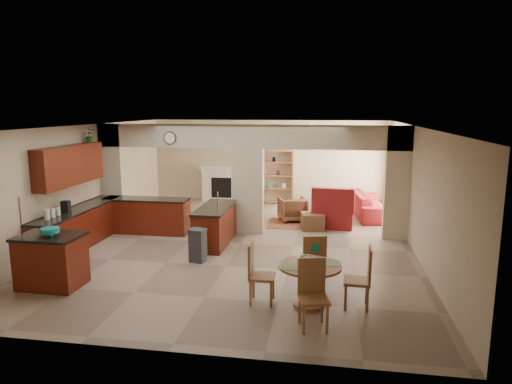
% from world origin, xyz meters
% --- Properties ---
extents(floor, '(10.00, 10.00, 0.00)m').
position_xyz_m(floor, '(0.00, 0.00, 0.00)').
color(floor, gray).
rests_on(floor, ground).
extents(ceiling, '(10.00, 10.00, 0.00)m').
position_xyz_m(ceiling, '(0.00, 0.00, 2.80)').
color(ceiling, white).
rests_on(ceiling, wall_back).
extents(wall_back, '(8.00, 0.00, 8.00)m').
position_xyz_m(wall_back, '(0.00, 5.00, 1.40)').
color(wall_back, tan).
rests_on(wall_back, floor).
extents(wall_front, '(8.00, 0.00, 8.00)m').
position_xyz_m(wall_front, '(0.00, -5.00, 1.40)').
color(wall_front, tan).
rests_on(wall_front, floor).
extents(wall_left, '(0.00, 10.00, 10.00)m').
position_xyz_m(wall_left, '(-4.00, 0.00, 1.40)').
color(wall_left, tan).
rests_on(wall_left, floor).
extents(wall_right, '(0.00, 10.00, 10.00)m').
position_xyz_m(wall_right, '(4.00, 0.00, 1.40)').
color(wall_right, tan).
rests_on(wall_right, floor).
extents(partition_left_pier, '(0.60, 0.25, 2.80)m').
position_xyz_m(partition_left_pier, '(-3.70, 1.00, 1.40)').
color(partition_left_pier, tan).
rests_on(partition_left_pier, floor).
extents(partition_center_pier, '(0.80, 0.25, 2.20)m').
position_xyz_m(partition_center_pier, '(0.00, 1.00, 1.10)').
color(partition_center_pier, tan).
rests_on(partition_center_pier, floor).
extents(partition_right_pier, '(0.60, 0.25, 2.80)m').
position_xyz_m(partition_right_pier, '(3.70, 1.00, 1.40)').
color(partition_right_pier, tan).
rests_on(partition_right_pier, floor).
extents(partition_header, '(8.00, 0.25, 0.60)m').
position_xyz_m(partition_header, '(0.00, 1.00, 2.50)').
color(partition_header, tan).
rests_on(partition_header, partition_center_pier).
extents(kitchen_counter, '(2.52, 3.29, 1.48)m').
position_xyz_m(kitchen_counter, '(-3.26, -0.25, 0.46)').
color(kitchen_counter, '#3D0B07').
rests_on(kitchen_counter, floor).
extents(upper_cabinets, '(0.35, 2.40, 0.90)m').
position_xyz_m(upper_cabinets, '(-3.82, -0.80, 1.92)').
color(upper_cabinets, '#3D0B07').
rests_on(upper_cabinets, wall_left).
extents(peninsula, '(0.70, 1.85, 0.91)m').
position_xyz_m(peninsula, '(-0.60, -0.11, 0.46)').
color(peninsula, '#3D0B07').
rests_on(peninsula, floor).
extents(wall_clock, '(0.34, 0.03, 0.34)m').
position_xyz_m(wall_clock, '(-2.00, 0.85, 2.45)').
color(wall_clock, '#51371B').
rests_on(wall_clock, partition_header).
extents(rug, '(1.60, 1.30, 0.01)m').
position_xyz_m(rug, '(1.20, 2.10, 0.01)').
color(rug, brown).
rests_on(rug, floor).
extents(fireplace, '(1.60, 0.35, 1.20)m').
position_xyz_m(fireplace, '(-1.60, 4.83, 0.61)').
color(fireplace, silver).
rests_on(fireplace, floor).
extents(shelving_unit, '(1.00, 0.32, 1.80)m').
position_xyz_m(shelving_unit, '(0.35, 4.82, 0.90)').
color(shelving_unit, '#996434').
rests_on(shelving_unit, floor).
extents(window_a, '(0.02, 0.90, 1.90)m').
position_xyz_m(window_a, '(3.97, 2.30, 1.20)').
color(window_a, white).
rests_on(window_a, wall_right).
extents(window_b, '(0.02, 0.90, 1.90)m').
position_xyz_m(window_b, '(3.97, 4.00, 1.20)').
color(window_b, white).
rests_on(window_b, wall_right).
extents(glazed_door, '(0.02, 0.70, 2.10)m').
position_xyz_m(glazed_door, '(3.97, 3.15, 1.05)').
color(glazed_door, white).
rests_on(glazed_door, wall_right).
extents(drape_a_left, '(0.10, 0.28, 2.30)m').
position_xyz_m(drape_a_left, '(3.93, 1.70, 1.20)').
color(drape_a_left, '#391E17').
rests_on(drape_a_left, wall_right).
extents(drape_a_right, '(0.10, 0.28, 2.30)m').
position_xyz_m(drape_a_right, '(3.93, 2.90, 1.20)').
color(drape_a_right, '#391E17').
rests_on(drape_a_right, wall_right).
extents(drape_b_left, '(0.10, 0.28, 2.30)m').
position_xyz_m(drape_b_left, '(3.93, 3.40, 1.20)').
color(drape_b_left, '#391E17').
rests_on(drape_b_left, wall_right).
extents(drape_b_right, '(0.10, 0.28, 2.30)m').
position_xyz_m(drape_b_right, '(3.93, 4.60, 1.20)').
color(drape_b_right, '#391E17').
rests_on(drape_b_right, wall_right).
extents(ceiling_fan, '(1.00, 1.00, 0.10)m').
position_xyz_m(ceiling_fan, '(1.50, 3.00, 2.56)').
color(ceiling_fan, white).
rests_on(ceiling_fan, ceiling).
extents(kitchen_island, '(1.12, 0.80, 0.97)m').
position_xyz_m(kitchen_island, '(-2.87, -3.16, 0.49)').
color(kitchen_island, '#3D0B07').
rests_on(kitchen_island, floor).
extents(teal_bowl, '(0.32, 0.32, 0.15)m').
position_xyz_m(teal_bowl, '(-2.80, -3.23, 1.05)').
color(teal_bowl, teal).
rests_on(teal_bowl, kitchen_island).
extents(trash_can, '(0.36, 0.32, 0.66)m').
position_xyz_m(trash_can, '(-0.64, -1.42, 0.33)').
color(trash_can, '#2E2E31').
rests_on(trash_can, floor).
extents(dining_table, '(1.04, 1.04, 0.71)m').
position_xyz_m(dining_table, '(1.79, -3.25, 0.48)').
color(dining_table, '#996434').
rests_on(dining_table, floor).
extents(fruit_bowl, '(0.32, 0.32, 0.17)m').
position_xyz_m(fruit_bowl, '(1.74, -3.31, 0.79)').
color(fruit_bowl, '#73B727').
rests_on(fruit_bowl, dining_table).
extents(sofa, '(2.54, 1.29, 0.71)m').
position_xyz_m(sofa, '(3.30, 3.40, 0.35)').
color(sofa, maroon).
rests_on(sofa, floor).
extents(chaise, '(1.18, 0.99, 0.45)m').
position_xyz_m(chaise, '(2.17, 2.02, 0.22)').
color(chaise, maroon).
rests_on(chaise, floor).
extents(armchair, '(0.94, 0.96, 0.69)m').
position_xyz_m(armchair, '(1.04, 2.43, 0.34)').
color(armchair, maroon).
rests_on(armchair, floor).
extents(ottoman, '(0.68, 0.68, 0.43)m').
position_xyz_m(ottoman, '(1.65, 1.60, 0.21)').
color(ottoman, maroon).
rests_on(ottoman, floor).
extents(plant, '(0.38, 0.36, 0.33)m').
position_xyz_m(plant, '(-3.82, 0.18, 2.54)').
color(plant, '#1D4E14').
rests_on(plant, upper_cabinets).
extents(chair_north, '(0.51, 0.51, 1.02)m').
position_xyz_m(chair_north, '(1.82, -2.56, 0.55)').
color(chair_north, '#996434').
rests_on(chair_north, floor).
extents(chair_east, '(0.44, 0.43, 1.02)m').
position_xyz_m(chair_east, '(2.64, -3.19, 0.55)').
color(chair_east, '#996434').
rests_on(chair_east, floor).
extents(chair_south, '(0.51, 0.51, 1.02)m').
position_xyz_m(chair_south, '(1.87, -3.93, 0.55)').
color(chair_south, '#996434').
rests_on(chair_south, floor).
extents(chair_west, '(0.44, 0.43, 1.02)m').
position_xyz_m(chair_west, '(0.92, -3.24, 0.55)').
color(chair_west, '#996434').
rests_on(chair_west, floor).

